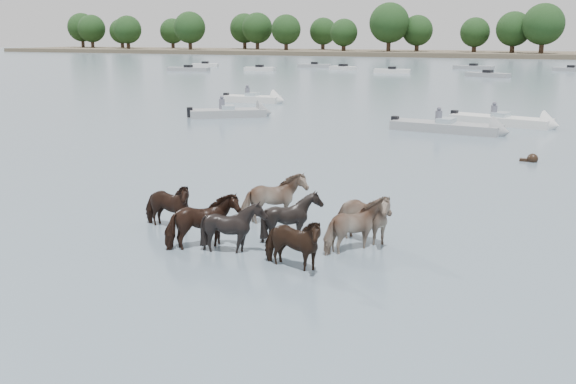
% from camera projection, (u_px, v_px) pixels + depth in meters
% --- Properties ---
extents(ground, '(400.00, 400.00, 0.00)m').
position_uv_depth(ground, '(246.00, 276.00, 14.13)').
color(ground, '#4B5D6C').
rests_on(ground, ground).
extents(shoreline, '(160.00, 30.00, 1.00)m').
position_uv_depth(shoreline, '(272.00, 52.00, 174.89)').
color(shoreline, '#4C4233').
rests_on(shoreline, ground).
extents(pony_herd, '(6.98, 4.58, 1.52)m').
position_uv_depth(pony_herd, '(272.00, 220.00, 16.26)').
color(pony_herd, black).
rests_on(pony_herd, ground).
extents(swimming_pony, '(0.72, 0.44, 0.44)m').
position_uv_depth(swimming_pony, '(531.00, 159.00, 26.75)').
color(swimming_pony, black).
rests_on(swimming_pony, ground).
extents(motorboat_a, '(5.15, 4.28, 1.92)m').
position_uv_depth(motorboat_a, '(240.00, 113.00, 41.37)').
color(motorboat_a, gray).
rests_on(motorboat_a, ground).
extents(motorboat_b, '(6.46, 2.33, 1.92)m').
position_uv_depth(motorboat_b, '(461.00, 129.00, 34.56)').
color(motorboat_b, gray).
rests_on(motorboat_b, ground).
extents(motorboat_c, '(6.28, 2.90, 1.92)m').
position_uv_depth(motorboat_c, '(515.00, 122.00, 37.11)').
color(motorboat_c, silver).
rests_on(motorboat_c, ground).
extents(motorboat_f, '(5.00, 2.03, 1.92)m').
position_uv_depth(motorboat_f, '(261.00, 99.00, 49.89)').
color(motorboat_f, silver).
rests_on(motorboat_f, ground).
extents(distant_flotilla, '(103.23, 29.71, 0.93)m').
position_uv_depth(distant_flotilla, '(534.00, 74.00, 80.22)').
color(distant_flotilla, silver).
rests_on(distant_flotilla, ground).
extents(treeline, '(145.23, 23.21, 12.38)m').
position_uv_depth(treeline, '(266.00, 28.00, 173.47)').
color(treeline, '#382619').
rests_on(treeline, ground).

